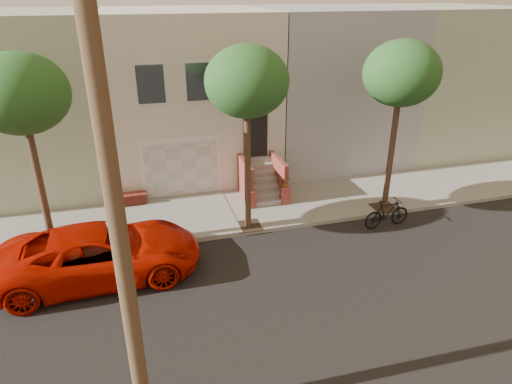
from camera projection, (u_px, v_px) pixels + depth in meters
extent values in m
plane|color=black|center=(249.00, 300.00, 12.55)|extent=(90.00, 90.00, 0.00)
cube|color=gray|center=(213.00, 213.00, 17.21)|extent=(40.00, 3.70, 0.15)
cube|color=beige|center=(187.00, 90.00, 20.84)|extent=(7.00, 8.00, 7.00)
cube|color=gray|center=(28.00, 99.00, 19.17)|extent=(6.50, 8.00, 7.00)
cube|color=#979A9F|center=(322.00, 82.00, 22.52)|extent=(6.50, 8.00, 7.00)
cube|color=gray|center=(433.00, 76.00, 24.13)|extent=(6.50, 8.00, 7.00)
cube|color=silver|center=(181.00, 167.00, 18.07)|extent=(3.20, 0.12, 2.50)
cube|color=beige|center=(182.00, 169.00, 18.06)|extent=(2.90, 0.06, 2.20)
cube|color=gray|center=(190.00, 214.00, 16.95)|extent=(3.20, 3.70, 0.02)
cube|color=#9A362A|center=(128.00, 199.00, 17.68)|extent=(1.40, 0.45, 0.44)
cube|color=black|center=(256.00, 133.00, 18.32)|extent=(1.00, 0.06, 2.00)
cube|color=#3F4751|center=(151.00, 84.00, 16.42)|extent=(1.00, 0.06, 1.40)
cube|color=silver|center=(151.00, 84.00, 16.43)|extent=(1.15, 0.05, 1.55)
cube|color=#3F4751|center=(199.00, 82.00, 16.86)|extent=(1.00, 0.06, 1.40)
cube|color=silver|center=(199.00, 82.00, 16.88)|extent=(1.15, 0.05, 1.55)
cube|color=#3F4751|center=(246.00, 79.00, 17.30)|extent=(1.00, 0.06, 1.40)
cube|color=silver|center=(245.00, 79.00, 17.32)|extent=(1.15, 0.05, 1.55)
cube|color=gray|center=(268.00, 202.00, 17.70)|extent=(1.20, 0.28, 0.20)
cube|color=gray|center=(266.00, 195.00, 17.87)|extent=(1.20, 0.28, 0.20)
cube|color=gray|center=(264.00, 188.00, 18.03)|extent=(1.20, 0.28, 0.20)
cube|color=gray|center=(262.00, 180.00, 18.19)|extent=(1.20, 0.28, 0.20)
cube|color=gray|center=(260.00, 173.00, 18.35)|extent=(1.20, 0.28, 0.20)
cube|color=gray|center=(258.00, 166.00, 18.51)|extent=(1.20, 0.28, 0.20)
cube|color=gray|center=(256.00, 160.00, 18.68)|extent=(1.20, 0.28, 0.20)
cube|color=maroon|center=(245.00, 180.00, 17.98)|extent=(0.18, 1.96, 1.60)
cube|color=maroon|center=(278.00, 176.00, 18.32)|extent=(0.18, 1.96, 1.60)
cube|color=maroon|center=(251.00, 199.00, 17.39)|extent=(0.35, 0.35, 0.70)
imported|color=#1D4F1C|center=(251.00, 186.00, 17.15)|extent=(0.40, 0.35, 0.45)
cube|color=maroon|center=(285.00, 195.00, 17.74)|extent=(0.35, 0.35, 0.70)
imported|color=#1D4F1C|center=(285.00, 182.00, 17.50)|extent=(0.41, 0.35, 0.45)
cube|color=#2D2116|center=(55.00, 252.00, 14.55)|extent=(0.90, 0.90, 0.02)
cylinder|color=#362318|center=(42.00, 194.00, 13.68)|extent=(0.22, 0.22, 4.20)
ellipsoid|color=#1D4F1C|center=(20.00, 94.00, 12.41)|extent=(2.70, 2.57, 2.29)
cube|color=#2D2116|center=(248.00, 226.00, 16.15)|extent=(0.90, 0.90, 0.02)
cylinder|color=#362318|center=(248.00, 172.00, 15.28)|extent=(0.22, 0.22, 4.20)
ellipsoid|color=#1D4F1C|center=(247.00, 82.00, 14.01)|extent=(2.70, 2.57, 2.29)
cube|color=#2D2116|center=(384.00, 207.00, 17.51)|extent=(0.90, 0.90, 0.02)
cylinder|color=#362318|center=(391.00, 157.00, 16.64)|extent=(0.22, 0.22, 4.20)
ellipsoid|color=#1D4F1C|center=(402.00, 73.00, 15.37)|extent=(2.70, 2.57, 2.29)
cylinder|color=#4F3824|center=(114.00, 198.00, 6.94)|extent=(0.30, 0.30, 10.00)
imported|color=#BD1102|center=(101.00, 253.00, 13.27)|extent=(5.89, 2.83, 1.62)
imported|color=black|center=(387.00, 213.00, 16.20)|extent=(1.85, 0.63, 1.09)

